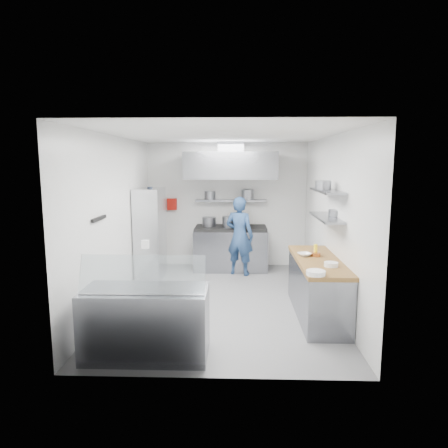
{
  "coord_description": "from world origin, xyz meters",
  "views": [
    {
      "loc": [
        0.24,
        -6.59,
        2.35
      ],
      "look_at": [
        0.0,
        0.6,
        1.25
      ],
      "focal_mm": 32.0,
      "sensor_mm": 36.0,
      "label": 1
    }
  ],
  "objects_px": {
    "gas_range": "(231,249)",
    "display_case": "(146,323)",
    "wire_rack": "(150,234)",
    "chef": "(239,236)"
  },
  "relations": [
    {
      "from": "chef",
      "to": "wire_rack",
      "type": "bearing_deg",
      "value": 31.3
    },
    {
      "from": "chef",
      "to": "display_case",
      "type": "relative_size",
      "value": 1.11
    },
    {
      "from": "gas_range",
      "to": "chef",
      "type": "bearing_deg",
      "value": -66.03
    },
    {
      "from": "chef",
      "to": "wire_rack",
      "type": "relative_size",
      "value": 0.9
    },
    {
      "from": "wire_rack",
      "to": "display_case",
      "type": "bearing_deg",
      "value": -78.8
    },
    {
      "from": "wire_rack",
      "to": "chef",
      "type": "bearing_deg",
      "value": 9.67
    },
    {
      "from": "gas_range",
      "to": "display_case",
      "type": "distance_m",
      "value": 4.21
    },
    {
      "from": "wire_rack",
      "to": "display_case",
      "type": "distance_m",
      "value": 3.46
    },
    {
      "from": "gas_range",
      "to": "display_case",
      "type": "xyz_separation_m",
      "value": [
        -0.96,
        -4.1,
        -0.03
      ]
    },
    {
      "from": "wire_rack",
      "to": "display_case",
      "type": "xyz_separation_m",
      "value": [
        0.67,
        -3.36,
        -0.5
      ]
    }
  ]
}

